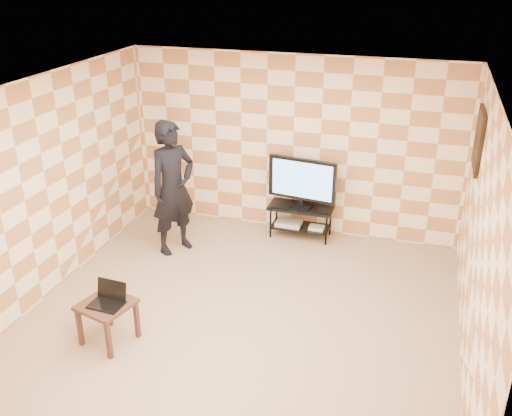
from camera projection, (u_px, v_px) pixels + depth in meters
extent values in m
plane|color=tan|center=(241.00, 315.00, 6.86)|extent=(5.00, 5.00, 0.00)
cube|color=#FFE5BE|center=(293.00, 146.00, 8.48)|extent=(5.00, 0.02, 2.70)
cube|color=#FFE5BE|center=(131.00, 351.00, 4.12)|extent=(5.00, 0.02, 2.70)
cube|color=#FFE5BE|center=(46.00, 188.00, 6.97)|extent=(0.02, 5.00, 2.70)
cube|color=#FFE5BE|center=(480.00, 244.00, 5.63)|extent=(0.02, 5.00, 2.70)
cube|color=white|center=(239.00, 91.00, 5.75)|extent=(5.00, 5.00, 0.02)
cube|color=black|center=(479.00, 140.00, 6.75)|extent=(0.04, 0.72, 0.72)
cube|color=black|center=(479.00, 140.00, 6.75)|extent=(0.04, 0.03, 0.68)
cube|color=black|center=(479.00, 140.00, 6.75)|extent=(0.04, 0.68, 0.03)
cube|color=black|center=(301.00, 207.00, 8.56)|extent=(0.97, 0.44, 0.04)
cube|color=black|center=(300.00, 227.00, 8.69)|extent=(0.87, 0.39, 0.03)
cylinder|color=black|center=(271.00, 222.00, 8.61)|extent=(0.03, 0.03, 0.50)
cylinder|color=black|center=(277.00, 213.00, 8.92)|extent=(0.03, 0.03, 0.50)
cylinder|color=black|center=(326.00, 230.00, 8.38)|extent=(0.03, 0.03, 0.50)
cylinder|color=black|center=(330.00, 220.00, 8.69)|extent=(0.03, 0.03, 0.50)
cube|color=black|center=(301.00, 205.00, 8.54)|extent=(0.33, 0.23, 0.03)
cube|color=black|center=(301.00, 202.00, 8.52)|extent=(0.08, 0.06, 0.09)
cube|color=black|center=(302.00, 179.00, 8.37)|extent=(1.03, 0.20, 0.63)
cube|color=#5FB3F4|center=(302.00, 180.00, 8.33)|extent=(0.92, 0.13, 0.54)
cube|color=#BBBBBD|center=(289.00, 223.00, 8.70)|extent=(0.39, 0.28, 0.06)
cube|color=silver|center=(316.00, 228.00, 8.56)|extent=(0.22, 0.16, 0.05)
cube|color=#3A2219|center=(106.00, 304.00, 6.20)|extent=(0.64, 0.64, 0.04)
cube|color=#3A2219|center=(80.00, 327.00, 6.24)|extent=(0.06, 0.06, 0.46)
cube|color=#3A2219|center=(109.00, 308.00, 6.58)|extent=(0.06, 0.06, 0.46)
cube|color=#3A2219|center=(109.00, 340.00, 6.03)|extent=(0.06, 0.06, 0.46)
cube|color=#3A2219|center=(137.00, 320.00, 6.37)|extent=(0.06, 0.06, 0.46)
cube|color=black|center=(106.00, 305.00, 6.15)|extent=(0.37, 0.27, 0.02)
cube|color=black|center=(112.00, 290.00, 6.21)|extent=(0.36, 0.08, 0.23)
imported|color=black|center=(173.00, 188.00, 7.98)|extent=(0.76, 0.84, 1.93)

